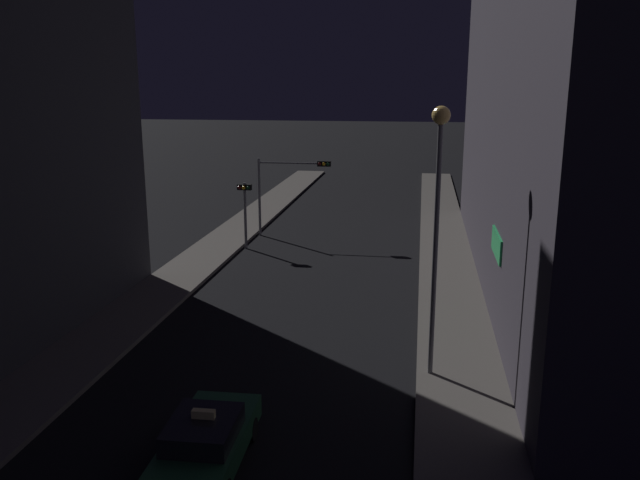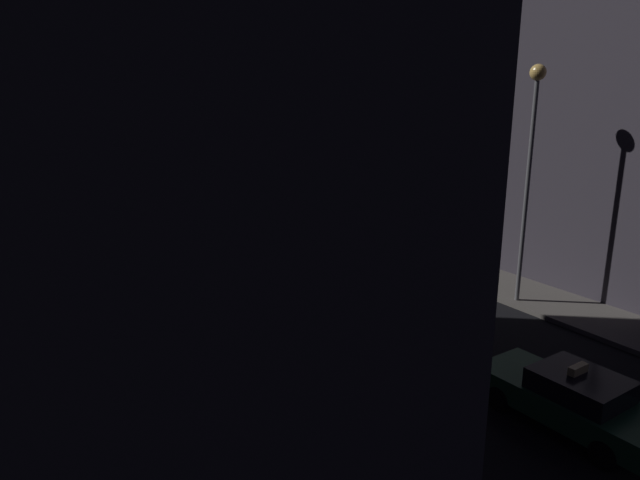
# 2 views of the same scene
# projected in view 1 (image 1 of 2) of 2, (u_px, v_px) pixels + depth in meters

# --- Properties ---
(sidewalk_left) EXTENTS (2.82, 62.14, 0.17)m
(sidewalk_left) POSITION_uv_depth(u_px,v_px,m) (222.00, 243.00, 37.90)
(sidewalk_left) COLOR #5B5651
(sidewalk_left) RESTS_ON ground_plane
(sidewalk_right) EXTENTS (2.82, 62.14, 0.17)m
(sidewalk_right) POSITION_uv_depth(u_px,v_px,m) (445.00, 251.00, 35.96)
(sidewalk_right) COLOR #5B5651
(sidewalk_right) RESTS_ON ground_plane
(building_facade_right) EXTENTS (9.85, 32.69, 18.86)m
(building_facade_right) POSITION_uv_depth(u_px,v_px,m) (606.00, 78.00, 28.07)
(building_facade_right) COLOR #3D3842
(building_facade_right) RESTS_ON ground_plane
(taxi) EXTENTS (1.93, 4.50, 1.62)m
(taxi) POSITION_uv_depth(u_px,v_px,m) (206.00, 442.00, 15.76)
(taxi) COLOR #1E512D
(taxi) RESTS_ON ground_plane
(traffic_light_overhead) EXTENTS (4.48, 0.42, 4.77)m
(traffic_light_overhead) POSITION_uv_depth(u_px,v_px,m) (288.00, 180.00, 38.98)
(traffic_light_overhead) COLOR slate
(traffic_light_overhead) RESTS_ON ground_plane
(traffic_light_left_kerb) EXTENTS (0.80, 0.42, 3.79)m
(traffic_light_left_kerb) POSITION_uv_depth(u_px,v_px,m) (245.00, 202.00, 36.26)
(traffic_light_left_kerb) COLOR slate
(traffic_light_left_kerb) RESTS_ON ground_plane
(street_lamp_near_block) EXTENTS (0.55, 0.55, 8.42)m
(street_lamp_near_block) POSITION_uv_depth(u_px,v_px,m) (438.00, 192.00, 19.43)
(street_lamp_near_block) COLOR slate
(street_lamp_near_block) RESTS_ON sidewalk_right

